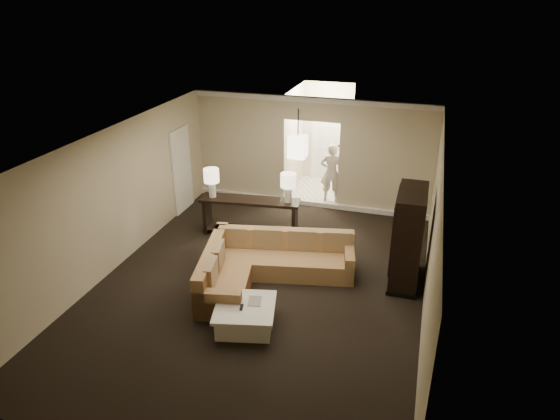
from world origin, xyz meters
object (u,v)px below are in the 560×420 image
(sectional_sofa, at_px, (264,265))
(person, at_px, (331,169))
(coffee_table, at_px, (245,316))
(drink_table, at_px, (288,241))
(armoire, at_px, (407,239))
(console_table, at_px, (250,213))

(sectional_sofa, relative_size, person, 1.67)
(sectional_sofa, xyz_separation_m, person, (0.43, 4.18, 0.54))
(coffee_table, distance_m, person, 5.67)
(drink_table, xyz_separation_m, person, (0.24, 3.22, 0.47))
(sectional_sofa, height_order, armoire, armoire)
(console_table, distance_m, drink_table, 1.37)
(coffee_table, bearing_deg, drink_table, 89.04)
(sectional_sofa, distance_m, console_table, 1.99)
(sectional_sofa, xyz_separation_m, drink_table, (0.19, 0.96, 0.07))
(sectional_sofa, height_order, drink_table, sectional_sofa)
(drink_table, distance_m, person, 3.26)
(console_table, bearing_deg, armoire, -22.70)
(sectional_sofa, bearing_deg, person, 72.39)
(drink_table, bearing_deg, sectional_sofa, -101.29)
(console_table, xyz_separation_m, drink_table, (1.11, -0.80, -0.11))
(armoire, bearing_deg, person, 122.25)
(armoire, bearing_deg, coffee_table, -137.42)
(sectional_sofa, xyz_separation_m, armoire, (2.57, 0.79, 0.56))
(sectional_sofa, height_order, person, person)
(armoire, bearing_deg, console_table, 164.41)
(armoire, bearing_deg, drink_table, 175.82)
(sectional_sofa, distance_m, coffee_table, 1.45)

